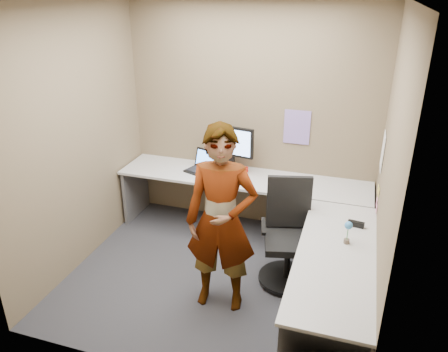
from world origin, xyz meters
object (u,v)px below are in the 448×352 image
(desk, at_px, (268,217))
(monitor, at_px, (232,144))
(office_chair, at_px, (288,242))
(person, at_px, (221,221))

(desk, distance_m, monitor, 1.04)
(monitor, xyz_separation_m, office_chair, (0.85, -0.85, -0.66))
(office_chair, bearing_deg, monitor, 120.99)
(desk, xyz_separation_m, office_chair, (0.25, -0.18, -0.15))
(monitor, distance_m, office_chair, 1.37)
(monitor, height_order, person, person)
(monitor, bearing_deg, desk, -39.52)
(desk, distance_m, office_chair, 0.34)
(person, bearing_deg, office_chair, 39.94)
(desk, relative_size, monitor, 5.57)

